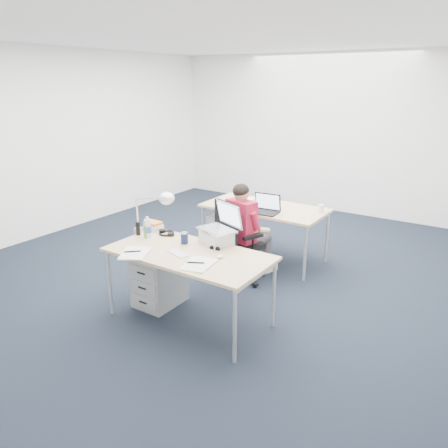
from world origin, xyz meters
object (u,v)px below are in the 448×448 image
(office_chair, at_px, (238,258))
(computer_mouse, at_px, (220,256))
(desk_near, at_px, (189,257))
(wireless_keyboard, at_px, (178,253))
(desk_far, at_px, (264,210))
(can_koozie, at_px, (184,238))
(seated_person, at_px, (249,230))
(water_bottle, at_px, (148,227))
(desk_lamp, at_px, (148,212))
(drawer_pedestal_far, at_px, (228,234))
(headphones, at_px, (166,233))
(book_stack, at_px, (153,226))
(silver_laptop, at_px, (217,225))
(drawer_pedestal_near, at_px, (159,280))
(sunglasses, at_px, (215,249))
(cordless_phone, at_px, (138,229))
(dark_laptop, at_px, (264,204))
(far_cup, at_px, (321,208))
(bear_figurine, at_px, (147,231))

(office_chair, xyz_separation_m, computer_mouse, (0.43, -1.02, 0.46))
(desk_near, height_order, wireless_keyboard, wireless_keyboard)
(desk_far, relative_size, can_koozie, 13.29)
(office_chair, xyz_separation_m, seated_person, (0.04, 0.16, 0.31))
(office_chair, relative_size, water_bottle, 4.41)
(desk_near, xyz_separation_m, desk_lamp, (-0.63, 0.13, 0.32))
(seated_person, height_order, drawer_pedestal_far, seated_person)
(headphones, xyz_separation_m, book_stack, (-0.23, 0.04, 0.03))
(office_chair, relative_size, headphones, 4.52)
(silver_laptop, bearing_deg, water_bottle, -140.33)
(drawer_pedestal_near, distance_m, headphones, 0.51)
(office_chair, distance_m, water_bottle, 1.24)
(desk_far, height_order, book_stack, book_stack)
(wireless_keyboard, relative_size, desk_lamp, 0.45)
(office_chair, relative_size, seated_person, 0.85)
(desk_near, height_order, office_chair, office_chair)
(desk_near, relative_size, sunglasses, 13.99)
(desk_near, bearing_deg, book_stack, 156.40)
(drawer_pedestal_far, height_order, wireless_keyboard, wireless_keyboard)
(book_stack, xyz_separation_m, cordless_phone, (0.00, -0.24, 0.03))
(water_bottle, distance_m, book_stack, 0.27)
(desk_near, xyz_separation_m, desk_far, (-0.17, 1.83, 0.00))
(computer_mouse, xyz_separation_m, dark_laptop, (-0.36, 1.51, 0.11))
(can_koozie, distance_m, cordless_phone, 0.57)
(can_koozie, xyz_separation_m, dark_laptop, (0.15, 1.39, 0.06))
(desk_far, distance_m, cordless_phone, 1.83)
(desk_far, bearing_deg, silver_laptop, -80.20)
(cordless_phone, bearing_deg, book_stack, 72.30)
(water_bottle, distance_m, sunglasses, 0.80)
(computer_mouse, height_order, desk_lamp, desk_lamp)
(book_stack, bearing_deg, seated_person, 52.72)
(drawer_pedestal_far, distance_m, can_koozie, 1.74)
(far_cup, bearing_deg, desk_far, -166.96)
(desk_near, bearing_deg, seated_person, 92.71)
(office_chair, bearing_deg, drawer_pedestal_near, -89.34)
(silver_laptop, bearing_deg, desk_far, 120.11)
(computer_mouse, height_order, bear_figurine, bear_figurine)
(computer_mouse, bearing_deg, drawer_pedestal_near, 158.24)
(desk_near, relative_size, headphones, 7.23)
(silver_laptop, xyz_separation_m, computer_mouse, (0.24, -0.30, -0.18))
(office_chair, distance_m, seated_person, 0.35)
(wireless_keyboard, bearing_deg, drawer_pedestal_far, 125.94)
(desk_near, xyz_separation_m, headphones, (-0.52, 0.28, 0.06))
(silver_laptop, distance_m, dark_laptop, 1.22)
(bear_figurine, relative_size, cordless_phone, 1.05)
(computer_mouse, relative_size, sunglasses, 0.76)
(desk_near, relative_size, wireless_keyboard, 6.66)
(seated_person, distance_m, far_cup, 0.98)
(office_chair, bearing_deg, desk_far, 117.72)
(drawer_pedestal_near, bearing_deg, dark_laptop, 72.75)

